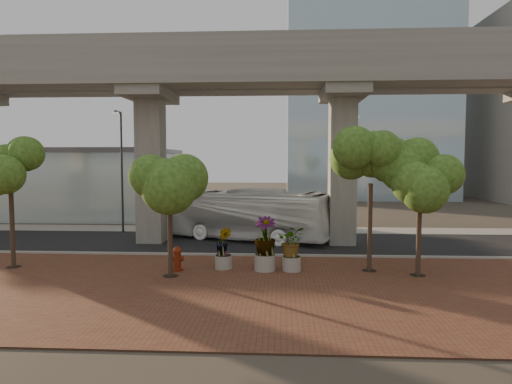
{
  "coord_description": "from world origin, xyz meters",
  "views": [
    {
      "loc": [
        2.3,
        -26.42,
        5.25
      ],
      "look_at": [
        0.75,
        0.5,
        3.36
      ],
      "focal_mm": 32.0,
      "sensor_mm": 36.0,
      "label": 1
    }
  ],
  "objects": [
    {
      "name": "streetlamp_east",
      "position": [
        7.32,
        6.28,
        4.88
      ],
      "size": [
        0.41,
        1.21,
        8.37
      ],
      "color": "#2A292E",
      "rests_on": "ground"
    },
    {
      "name": "transit_viaduct",
      "position": [
        0.0,
        2.0,
        7.29
      ],
      "size": [
        72.0,
        5.6,
        12.4
      ],
      "color": "#9A968C",
      "rests_on": "ground"
    },
    {
      "name": "far_sidewalk",
      "position": [
        0.0,
        7.5,
        0.03
      ],
      "size": [
        90.0,
        3.0,
        0.06
      ],
      "primitive_type": "cube",
      "color": "#9D9A92",
      "rests_on": "ground"
    },
    {
      "name": "transit_bus",
      "position": [
        -0.43,
        3.19,
        1.66
      ],
      "size": [
        12.19,
        6.69,
        3.33
      ],
      "primitive_type": "imported",
      "rotation": [
        0.0,
        0.0,
        1.22
      ],
      "color": "white",
      "rests_on": "ground"
    },
    {
      "name": "station_pavilion",
      "position": [
        -20.0,
        16.0,
        3.22
      ],
      "size": [
        23.0,
        13.0,
        6.3
      ],
      "color": "silver",
      "rests_on": "ground"
    },
    {
      "name": "street_tree_far_west",
      "position": [
        -10.74,
        -5.28,
        4.73
      ],
      "size": [
        3.29,
        3.29,
        6.2
      ],
      "color": "#4C392B",
      "rests_on": "ground"
    },
    {
      "name": "curb_strip",
      "position": [
        0.0,
        -2.0,
        0.08
      ],
      "size": [
        70.0,
        0.25,
        0.16
      ],
      "primitive_type": "cube",
      "color": "#9D9A92",
      "rests_on": "ground"
    },
    {
      "name": "planter_front",
      "position": [
        2.75,
        -5.26,
        1.34
      ],
      "size": [
        1.92,
        1.92,
        2.11
      ],
      "color": "#ABA49A",
      "rests_on": "ground"
    },
    {
      "name": "planter_left",
      "position": [
        -0.5,
        -5.0,
        1.28
      ],
      "size": [
        1.82,
        1.82,
        2.0
      ],
      "color": "#9E978E",
      "rests_on": "ground"
    },
    {
      "name": "ground",
      "position": [
        0.0,
        0.0,
        0.0
      ],
      "size": [
        160.0,
        160.0,
        0.0
      ],
      "primitive_type": "plane",
      "color": "#393329",
      "rests_on": "ground"
    },
    {
      "name": "streetlamp_west",
      "position": [
        -9.18,
        5.53,
        5.04
      ],
      "size": [
        0.43,
        1.25,
        8.63
      ],
      "color": "#2A2A2E",
      "rests_on": "ground"
    },
    {
      "name": "brick_plaza",
      "position": [
        0.0,
        -8.0,
        0.03
      ],
      "size": [
        70.0,
        13.0,
        0.06
      ],
      "primitive_type": "cube",
      "color": "brown",
      "rests_on": "ground"
    },
    {
      "name": "fire_hydrant",
      "position": [
        -2.62,
        -5.5,
        0.62
      ],
      "size": [
        0.59,
        0.53,
        1.17
      ],
      "color": "maroon",
      "rests_on": "ground"
    },
    {
      "name": "asphalt_road",
      "position": [
        0.0,
        2.0,
        0.02
      ],
      "size": [
        90.0,
        8.0,
        0.04
      ],
      "primitive_type": "cube",
      "color": "black",
      "rests_on": "ground"
    },
    {
      "name": "street_tree_near_west",
      "position": [
        -2.68,
        -6.56,
        4.4
      ],
      "size": [
        3.65,
        3.65,
        6.02
      ],
      "color": "#4C392B",
      "rests_on": "ground"
    },
    {
      "name": "planter_right",
      "position": [
        1.5,
        -5.26,
        1.6
      ],
      "size": [
        2.38,
        2.38,
        2.54
      ],
      "color": "#A8A398",
      "rests_on": "ground"
    },
    {
      "name": "street_tree_far_east",
      "position": [
        8.43,
        -5.79,
        4.44
      ],
      "size": [
        3.67,
        3.67,
        6.07
      ],
      "color": "#4C392B",
      "rests_on": "ground"
    },
    {
      "name": "street_tree_near_east",
      "position": [
        6.4,
        -5.02,
        5.25
      ],
      "size": [
        3.77,
        3.77,
        6.93
      ],
      "color": "#4C392B",
      "rests_on": "ground"
    }
  ]
}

